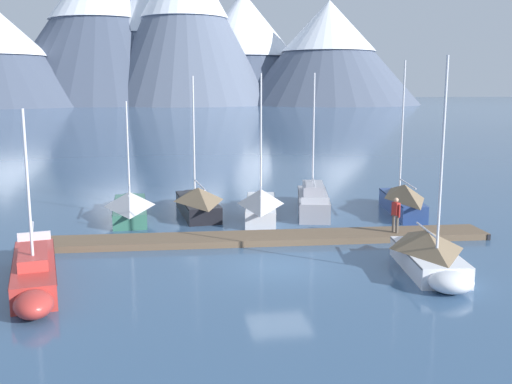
% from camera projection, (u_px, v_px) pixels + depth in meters
% --- Properties ---
extents(ground_plane, '(700.00, 700.00, 0.00)m').
position_uv_depth(ground_plane, '(279.00, 267.00, 23.67)').
color(ground_plane, '#38567A').
extents(mountain_central_massif, '(85.51, 85.51, 61.21)m').
position_uv_depth(mountain_central_massif, '(101.00, 23.00, 235.98)').
color(mountain_central_massif, '#424C60').
rests_on(mountain_central_massif, ground).
extents(mountain_shoulder_ridge, '(56.80, 56.80, 50.46)m').
position_uv_depth(mountain_shoulder_ridge, '(147.00, 37.00, 232.34)').
color(mountain_shoulder_ridge, slate).
rests_on(mountain_shoulder_ridge, ground).
extents(mountain_east_summit, '(67.89, 67.89, 63.24)m').
position_uv_depth(mountain_east_summit, '(185.00, 17.00, 226.72)').
color(mountain_east_summit, slate).
rests_on(mountain_east_summit, ground).
extents(mountain_rear_spur, '(73.77, 73.77, 46.60)m').
position_uv_depth(mountain_rear_spur, '(243.00, 44.00, 251.42)').
color(mountain_rear_spur, '#424C60').
rests_on(mountain_rear_spur, ground).
extents(mountain_north_horn, '(73.05, 73.05, 40.54)m').
position_uv_depth(mountain_north_horn, '(329.00, 50.00, 233.16)').
color(mountain_north_horn, '#4C566B').
rests_on(mountain_north_horn, ground).
extents(dock, '(21.60, 3.02, 0.30)m').
position_uv_depth(dock, '(263.00, 238.00, 27.54)').
color(dock, brown).
rests_on(dock, ground).
extents(sailboat_nearest_berth, '(2.74, 7.46, 6.45)m').
position_uv_depth(sailboat_nearest_berth, '(34.00, 274.00, 21.02)').
color(sailboat_nearest_berth, '#B2332D').
rests_on(sailboat_nearest_berth, ground).
extents(sailboat_second_berth, '(2.21, 7.49, 6.38)m').
position_uv_depth(sailboat_second_berth, '(130.00, 204.00, 32.59)').
color(sailboat_second_berth, '#336B56').
rests_on(sailboat_second_berth, ground).
extents(sailboat_mid_dock_port, '(2.45, 6.94, 7.77)m').
position_uv_depth(sailboat_mid_dock_port, '(197.00, 200.00, 33.36)').
color(sailboat_mid_dock_port, black).
rests_on(sailboat_mid_dock_port, ground).
extents(sailboat_mid_dock_starboard, '(2.75, 7.56, 7.89)m').
position_uv_depth(sailboat_mid_dock_starboard, '(261.00, 203.00, 32.65)').
color(sailboat_mid_dock_starboard, silver).
rests_on(sailboat_mid_dock_starboard, ground).
extents(sailboat_far_berth, '(3.00, 7.34, 7.94)m').
position_uv_depth(sailboat_far_berth, '(313.00, 199.00, 34.13)').
color(sailboat_far_berth, '#93939E').
rests_on(sailboat_far_berth, ground).
extents(sailboat_outer_slip, '(2.60, 5.72, 8.29)m').
position_uv_depth(sailboat_outer_slip, '(430.00, 254.00, 22.86)').
color(sailboat_outer_slip, white).
rests_on(sailboat_outer_slip, ground).
extents(sailboat_end_of_dock, '(2.33, 6.80, 8.62)m').
position_uv_depth(sailboat_end_of_dock, '(402.00, 199.00, 33.47)').
color(sailboat_end_of_dock, navy).
rests_on(sailboat_end_of_dock, ground).
extents(person_on_dock, '(0.33, 0.57, 1.69)m').
position_uv_depth(person_on_dock, '(396.00, 213.00, 27.84)').
color(person_on_dock, brown).
rests_on(person_on_dock, dock).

